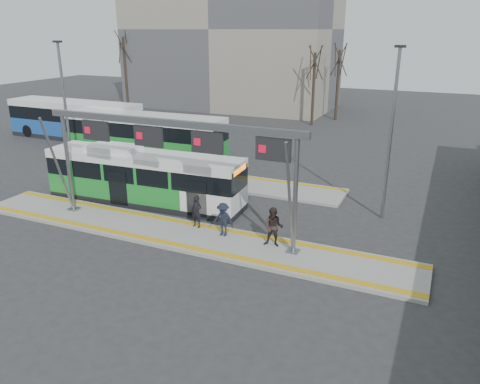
{
  "coord_description": "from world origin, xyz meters",
  "views": [
    {
      "loc": [
        10.76,
        -16.93,
        9.11
      ],
      "look_at": [
        1.83,
        3.0,
        1.44
      ],
      "focal_mm": 35.0,
      "sensor_mm": 36.0,
      "label": 1
    }
  ],
  "objects_px": {
    "passenger_a": "(197,211)",
    "passenger_b": "(274,227)",
    "gantry": "(170,143)",
    "hero_bus": "(144,178)",
    "passenger_c": "(223,219)"
  },
  "relations": [
    {
      "from": "gantry",
      "to": "passenger_a",
      "type": "bearing_deg",
      "value": 39.84
    },
    {
      "from": "gantry",
      "to": "passenger_b",
      "type": "height_order",
      "value": "gantry"
    },
    {
      "from": "passenger_a",
      "to": "passenger_b",
      "type": "distance_m",
      "value": 4.06
    },
    {
      "from": "gantry",
      "to": "hero_bus",
      "type": "relative_size",
      "value": 1.16
    },
    {
      "from": "passenger_a",
      "to": "hero_bus",
      "type": "bearing_deg",
      "value": 163.33
    },
    {
      "from": "passenger_c",
      "to": "passenger_a",
      "type": "bearing_deg",
      "value": 168.78
    },
    {
      "from": "passenger_a",
      "to": "passenger_b",
      "type": "relative_size",
      "value": 0.9
    },
    {
      "from": "gantry",
      "to": "passenger_c",
      "type": "bearing_deg",
      "value": 7.73
    },
    {
      "from": "hero_bus",
      "to": "passenger_b",
      "type": "bearing_deg",
      "value": -19.74
    },
    {
      "from": "passenger_a",
      "to": "passenger_b",
      "type": "height_order",
      "value": "passenger_b"
    },
    {
      "from": "hero_bus",
      "to": "passenger_b",
      "type": "xyz_separation_m",
      "value": [
        8.47,
        -2.56,
        -0.38
      ]
    },
    {
      "from": "hero_bus",
      "to": "passenger_c",
      "type": "bearing_deg",
      "value": -25.37
    },
    {
      "from": "passenger_a",
      "to": "gantry",
      "type": "bearing_deg",
      "value": -131.34
    },
    {
      "from": "passenger_a",
      "to": "passenger_b",
      "type": "bearing_deg",
      "value": 2.52
    },
    {
      "from": "gantry",
      "to": "hero_bus",
      "type": "distance_m",
      "value": 5.4
    }
  ]
}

